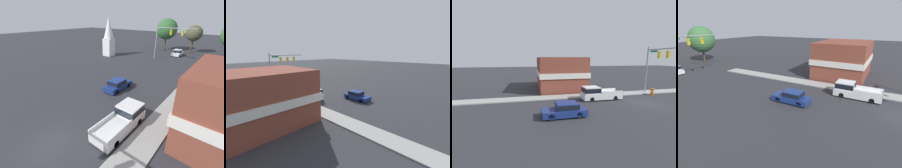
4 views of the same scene
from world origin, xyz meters
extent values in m
plane|color=#2D2D33|center=(0.00, 0.00, 0.00)|extent=(200.00, 200.00, 0.00)
cube|color=#9E9E99|center=(5.70, 0.00, 0.07)|extent=(2.40, 60.00, 0.14)
cylinder|color=gray|center=(5.78, -4.74, 3.93)|extent=(0.22, 0.22, 7.86)
cylinder|color=gray|center=(2.11, -4.74, 7.36)|extent=(7.35, 0.18, 0.18)
cube|color=gold|center=(3.44, -4.74, 6.49)|extent=(0.36, 0.36, 1.05)
sphere|color=red|center=(3.44, -4.94, 6.81)|extent=(0.22, 0.22, 0.22)
cube|color=gold|center=(1.91, -4.74, 6.49)|extent=(0.36, 0.36, 1.05)
sphere|color=red|center=(1.91, -4.94, 6.81)|extent=(0.22, 0.22, 0.22)
cube|color=#196B38|center=(4.58, -4.74, 7.07)|extent=(1.40, 0.04, 0.30)
cylinder|color=black|center=(-2.84, 13.01, 0.33)|extent=(0.22, 0.66, 0.66)
cylinder|color=black|center=(-1.21, 13.01, 0.33)|extent=(0.22, 0.66, 0.66)
cylinder|color=black|center=(-2.84, 10.21, 0.33)|extent=(0.22, 0.66, 0.66)
cylinder|color=black|center=(-1.21, 10.21, 0.33)|extent=(0.22, 0.66, 0.66)
cube|color=navy|center=(-2.02, 11.61, 0.50)|extent=(1.85, 4.53, 0.63)
cube|color=navy|center=(-2.02, 11.34, 1.14)|extent=(1.70, 2.17, 0.66)
cube|color=black|center=(-2.02, 11.34, 1.14)|extent=(1.72, 2.26, 0.46)
cylinder|color=black|center=(2.36, 6.68, 0.33)|extent=(0.22, 0.66, 0.66)
cylinder|color=black|center=(4.19, 6.68, 0.33)|extent=(0.22, 0.66, 0.66)
cylinder|color=black|center=(2.36, 3.11, 0.33)|extent=(0.22, 0.66, 0.66)
cylinder|color=black|center=(4.19, 3.11, 0.33)|extent=(0.22, 0.66, 0.66)
cube|color=white|center=(3.27, 4.89, 0.61)|extent=(2.05, 5.76, 0.85)
cube|color=white|center=(3.27, 6.48, 1.49)|extent=(1.95, 2.19, 0.91)
cube|color=black|center=(3.27, 6.48, 1.49)|extent=(1.97, 2.28, 0.64)
cube|color=white|center=(2.31, 3.65, 1.21)|extent=(0.12, 3.27, 0.35)
cube|color=white|center=(4.24, 3.65, 1.21)|extent=(0.12, 3.27, 0.35)
cylinder|color=orange|center=(3.90, -4.56, 0.55)|extent=(0.53, 0.53, 1.11)
cylinder|color=white|center=(3.90, -4.56, 0.61)|extent=(0.54, 0.54, 0.20)
cube|color=brown|center=(13.11, 9.17, 3.07)|extent=(11.41, 8.30, 6.14)
cube|color=silver|center=(13.11, 9.17, 3.05)|extent=(11.71, 8.60, 0.90)
camera|label=1|loc=(9.55, -3.89, 9.51)|focal=24.00mm
camera|label=2|loc=(17.98, 26.47, 8.15)|focal=24.00mm
camera|label=3|loc=(-16.29, 14.84, 5.87)|focal=24.00mm
camera|label=4|loc=(-18.98, 2.21, 8.94)|focal=28.00mm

